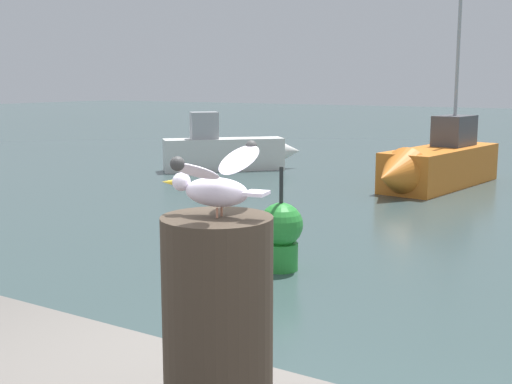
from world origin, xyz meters
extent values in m
cylinder|color=#382D23|center=(0.15, -0.55, 1.54)|extent=(0.39, 0.39, 0.78)
cylinder|color=tan|center=(0.16, -0.53, 1.94)|extent=(0.01, 0.01, 0.04)
cylinder|color=tan|center=(0.17, -0.57, 1.94)|extent=(0.01, 0.01, 0.04)
ellipsoid|color=silver|center=(0.15, -0.55, 2.01)|extent=(0.24, 0.13, 0.10)
sphere|color=silver|center=(0.02, -0.58, 2.04)|extent=(0.06, 0.06, 0.06)
cone|color=gold|center=(-0.03, -0.59, 2.03)|extent=(0.05, 0.03, 0.02)
cube|color=silver|center=(0.30, -0.53, 2.01)|extent=(0.08, 0.09, 0.01)
ellipsoid|color=silver|center=(0.13, -0.38, 2.10)|extent=(0.16, 0.27, 0.10)
sphere|color=#313131|center=(0.11, -0.27, 2.14)|extent=(0.04, 0.04, 0.04)
ellipsoid|color=silver|center=(0.19, -0.72, 2.10)|extent=(0.16, 0.27, 0.10)
sphere|color=#313131|center=(0.22, -0.83, 2.14)|extent=(0.04, 0.04, 0.04)
cube|color=silver|center=(-8.85, 12.33, 0.43)|extent=(2.79, 2.82, 0.86)
cone|color=silver|center=(-7.59, 13.61, 0.47)|extent=(0.96, 0.96, 0.68)
cube|color=#B2B2B7|center=(-9.21, 11.96, 1.22)|extent=(0.86, 0.86, 0.71)
cube|color=orange|center=(-3.06, 12.73, 0.44)|extent=(1.68, 4.01, 0.88)
cone|color=orange|center=(-3.34, 10.50, 0.48)|extent=(1.21, 1.21, 1.08)
cube|color=#47474C|center=(-2.98, 13.38, 1.23)|extent=(0.82, 1.19, 0.71)
cylinder|color=#A5A5A8|center=(-2.98, 13.38, 3.11)|extent=(0.08, 0.08, 3.05)
cylinder|color=green|center=(-2.69, 4.79, 0.17)|extent=(0.44, 0.44, 0.35)
sphere|color=green|center=(-2.69, 4.79, 0.59)|extent=(0.56, 0.56, 0.56)
cylinder|color=#2D2D2D|center=(-2.69, 4.79, 1.08)|extent=(0.05, 0.05, 0.50)
camera|label=1|loc=(1.45, -2.35, 2.38)|focal=46.84mm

